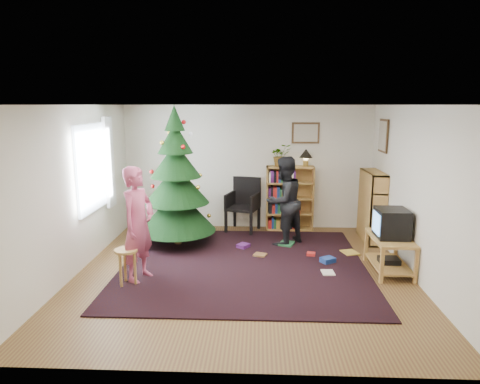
{
  "coord_description": "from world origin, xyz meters",
  "views": [
    {
      "loc": [
        0.22,
        -6.12,
        2.5
      ],
      "look_at": [
        -0.08,
        0.72,
        1.1
      ],
      "focal_mm": 32.0,
      "sensor_mm": 36.0,
      "label": 1
    }
  ],
  "objects_px": {
    "person_by_chair": "(284,201)",
    "table_lamp": "(306,155)",
    "christmas_tree": "(177,188)",
    "stool": "(126,257)",
    "armchair": "(243,202)",
    "tv_stand": "(390,251)",
    "crt_tv": "(392,223)",
    "picture_back": "(306,133)",
    "bookshelf_right": "(372,205)",
    "person_standing": "(138,224)",
    "picture_right": "(384,136)",
    "bookshelf_back": "(290,197)",
    "potted_plant": "(281,155)"
  },
  "relations": [
    {
      "from": "potted_plant",
      "to": "person_standing",
      "type": "bearing_deg",
      "value": -128.64
    },
    {
      "from": "picture_right",
      "to": "stool",
      "type": "xyz_separation_m",
      "value": [
        -4.09,
        -2.3,
        -1.54
      ]
    },
    {
      "from": "picture_right",
      "to": "potted_plant",
      "type": "distance_m",
      "value": 1.96
    },
    {
      "from": "picture_back",
      "to": "bookshelf_back",
      "type": "distance_m",
      "value": 1.33
    },
    {
      "from": "potted_plant",
      "to": "stool",
      "type": "bearing_deg",
      "value": -128.13
    },
    {
      "from": "christmas_tree",
      "to": "person_standing",
      "type": "distance_m",
      "value": 1.64
    },
    {
      "from": "bookshelf_back",
      "to": "bookshelf_right",
      "type": "xyz_separation_m",
      "value": [
        1.49,
        -0.62,
        0.0
      ]
    },
    {
      "from": "picture_right",
      "to": "crt_tv",
      "type": "distance_m",
      "value": 2.02
    },
    {
      "from": "christmas_tree",
      "to": "stool",
      "type": "bearing_deg",
      "value": -101.74
    },
    {
      "from": "armchair",
      "to": "stool",
      "type": "distance_m",
      "value": 3.22
    },
    {
      "from": "bookshelf_right",
      "to": "crt_tv",
      "type": "xyz_separation_m",
      "value": [
        -0.12,
        -1.59,
        0.1
      ]
    },
    {
      "from": "picture_right",
      "to": "person_standing",
      "type": "distance_m",
      "value": 4.61
    },
    {
      "from": "picture_back",
      "to": "stool",
      "type": "height_order",
      "value": "picture_back"
    },
    {
      "from": "table_lamp",
      "to": "crt_tv",
      "type": "bearing_deg",
      "value": -64.26
    },
    {
      "from": "person_by_chair",
      "to": "christmas_tree",
      "type": "bearing_deg",
      "value": -39.29
    },
    {
      "from": "crt_tv",
      "to": "armchair",
      "type": "relative_size",
      "value": 0.46
    },
    {
      "from": "picture_back",
      "to": "potted_plant",
      "type": "distance_m",
      "value": 0.67
    },
    {
      "from": "picture_right",
      "to": "tv_stand",
      "type": "distance_m",
      "value": 2.3
    },
    {
      "from": "stool",
      "to": "bookshelf_right",
      "type": "bearing_deg",
      "value": 29.84
    },
    {
      "from": "bookshelf_back",
      "to": "tv_stand",
      "type": "xyz_separation_m",
      "value": [
        1.37,
        -2.21,
        -0.34
      ]
    },
    {
      "from": "stool",
      "to": "person_by_chair",
      "type": "distance_m",
      "value": 3.02
    },
    {
      "from": "tv_stand",
      "to": "bookshelf_back",
      "type": "bearing_deg",
      "value": 121.78
    },
    {
      "from": "person_standing",
      "to": "table_lamp",
      "type": "relative_size",
      "value": 4.79
    },
    {
      "from": "armchair",
      "to": "table_lamp",
      "type": "xyz_separation_m",
      "value": [
        1.24,
        0.05,
        0.96
      ]
    },
    {
      "from": "bookshelf_right",
      "to": "christmas_tree",
      "type": "bearing_deg",
      "value": 97.17
    },
    {
      "from": "table_lamp",
      "to": "bookshelf_right",
      "type": "bearing_deg",
      "value": -27.55
    },
    {
      "from": "christmas_tree",
      "to": "armchair",
      "type": "distance_m",
      "value": 1.6
    },
    {
      "from": "picture_right",
      "to": "person_standing",
      "type": "height_order",
      "value": "picture_right"
    },
    {
      "from": "crt_tv",
      "to": "armchair",
      "type": "height_order",
      "value": "armchair"
    },
    {
      "from": "christmas_tree",
      "to": "bookshelf_back",
      "type": "bearing_deg",
      "value": 27.1
    },
    {
      "from": "stool",
      "to": "table_lamp",
      "type": "height_order",
      "value": "table_lamp"
    },
    {
      "from": "christmas_tree",
      "to": "stool",
      "type": "relative_size",
      "value": 4.72
    },
    {
      "from": "crt_tv",
      "to": "potted_plant",
      "type": "height_order",
      "value": "potted_plant"
    },
    {
      "from": "armchair",
      "to": "person_by_chair",
      "type": "relative_size",
      "value": 0.66
    },
    {
      "from": "stool",
      "to": "picture_back",
      "type": "bearing_deg",
      "value": 47.57
    },
    {
      "from": "picture_back",
      "to": "christmas_tree",
      "type": "height_order",
      "value": "christmas_tree"
    },
    {
      "from": "tv_stand",
      "to": "stool",
      "type": "xyz_separation_m",
      "value": [
        -3.83,
        -0.68,
        0.08
      ]
    },
    {
      "from": "crt_tv",
      "to": "potted_plant",
      "type": "bearing_deg",
      "value": 125.33
    },
    {
      "from": "picture_right",
      "to": "bookshelf_back",
      "type": "distance_m",
      "value": 2.15
    },
    {
      "from": "crt_tv",
      "to": "person_standing",
      "type": "height_order",
      "value": "person_standing"
    },
    {
      "from": "picture_right",
      "to": "tv_stand",
      "type": "bearing_deg",
      "value": -98.97
    },
    {
      "from": "crt_tv",
      "to": "person_by_chair",
      "type": "height_order",
      "value": "person_by_chair"
    },
    {
      "from": "picture_back",
      "to": "crt_tv",
      "type": "relative_size",
      "value": 1.12
    },
    {
      "from": "christmas_tree",
      "to": "crt_tv",
      "type": "relative_size",
      "value": 5.08
    },
    {
      "from": "person_by_chair",
      "to": "table_lamp",
      "type": "relative_size",
      "value": 4.63
    },
    {
      "from": "armchair",
      "to": "picture_right",
      "type": "bearing_deg",
      "value": 4.88
    },
    {
      "from": "person_standing",
      "to": "christmas_tree",
      "type": "bearing_deg",
      "value": 11.95
    },
    {
      "from": "person_by_chair",
      "to": "armchair",
      "type": "bearing_deg",
      "value": -92.29
    },
    {
      "from": "picture_back",
      "to": "tv_stand",
      "type": "bearing_deg",
      "value": -65.43
    },
    {
      "from": "armchair",
      "to": "tv_stand",
      "type": "bearing_deg",
      "value": -26.27
    }
  ]
}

